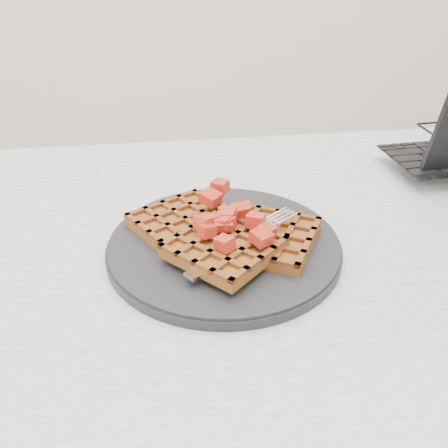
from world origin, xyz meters
name	(u,v)px	position (x,y,z in m)	size (l,w,h in m)	color
table	(282,324)	(0.00, 0.00, 0.64)	(1.20, 0.80, 0.75)	silver
plate	(224,246)	(-0.08, 0.02, 0.76)	(0.29, 0.29, 0.02)	black
waffles	(225,234)	(-0.08, 0.02, 0.78)	(0.25, 0.23, 0.03)	brown
strawberry_pile	(224,214)	(-0.08, 0.02, 0.80)	(0.15, 0.15, 0.02)	#911007
fork	(251,246)	(-0.05, -0.01, 0.77)	(0.02, 0.18, 0.02)	silver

